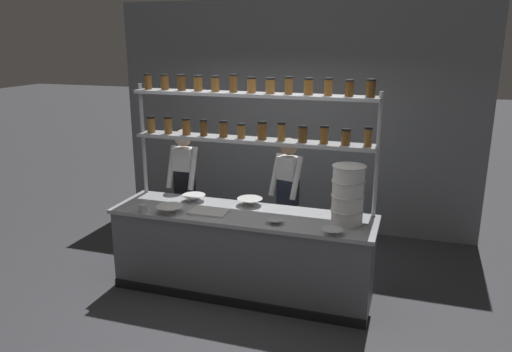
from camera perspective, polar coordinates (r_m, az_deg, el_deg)
name	(u,v)px	position (r m, az deg, el deg)	size (l,w,h in m)	color
ground_plane	(243,290)	(5.72, -1.53, -12.91)	(40.00, 40.00, 0.00)	#3D3D42
back_wall	(293,118)	(7.22, 4.23, 6.68)	(5.25, 0.12, 3.22)	gray
prep_counter	(242,252)	(5.51, -1.57, -8.71)	(2.85, 0.76, 0.92)	slate
spice_shelf_unit	(252,120)	(5.40, -0.48, 6.38)	(2.73, 0.28, 2.35)	#ADAFB5
chef_left	(185,185)	(6.29, -8.16, -1.00)	(0.36, 0.29, 1.65)	black
chef_center	(288,194)	(5.99, 3.64, -2.08)	(0.41, 0.34, 1.60)	black
container_stack	(348,195)	(5.01, 10.45, -2.15)	(0.33, 0.33, 0.60)	white
cutting_board	(209,212)	(5.35, -5.41, -4.10)	(0.40, 0.26, 0.02)	silver
prep_bowl_near_left	(332,232)	(4.82, 8.69, -6.31)	(0.20, 0.20, 0.06)	silver
prep_bowl_center_front	(275,221)	(5.03, 2.19, -5.21)	(0.18, 0.18, 0.05)	#B2B7BC
prep_bowl_center_back	(250,202)	(5.56, -0.67, -2.97)	(0.28, 0.28, 0.08)	silver
prep_bowl_near_right	(194,198)	(5.74, -7.13, -2.52)	(0.27, 0.27, 0.07)	white
prep_bowl_far_left	(170,209)	(5.39, -9.81, -3.79)	(0.29, 0.29, 0.08)	silver
serving_cup_front	(143,208)	(5.46, -12.79, -3.63)	(0.08, 0.08, 0.09)	#B2B7BC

